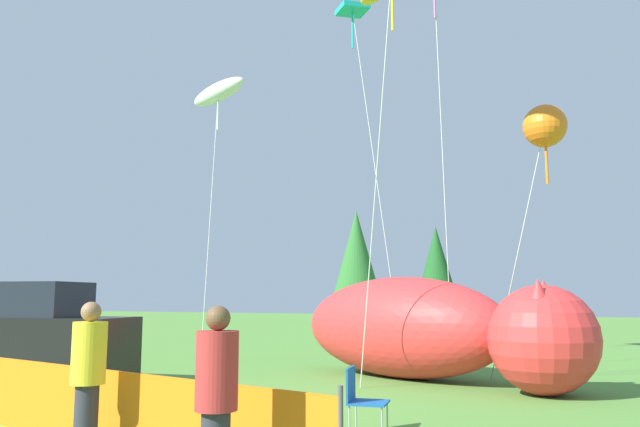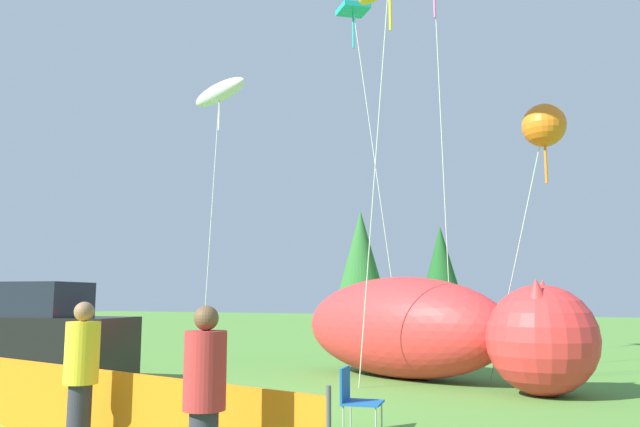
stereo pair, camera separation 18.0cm
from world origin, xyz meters
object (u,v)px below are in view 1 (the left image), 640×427
inflatable_cat (425,332)px  kite_white_ghost (218,93)px  parked_car (34,336)px  kite_orange_flower (545,127)px  kite_teal_diamond (353,18)px  folding_chair (361,396)px  spectator_in_blue_shirt (88,373)px  spectator_in_green_shirt (216,396)px

inflatable_cat → kite_white_ghost: kite_white_ghost is taller
parked_car → kite_orange_flower: (10.44, 4.29, 4.59)m
kite_teal_diamond → kite_white_ghost: (-4.53, -0.89, -2.13)m
parked_car → folding_chair: 8.41m
parked_car → spectator_in_blue_shirt: bearing=-47.5°
folding_chair → kite_white_ghost: 14.26m
kite_white_ghost → parked_car: bearing=-90.0°
kite_orange_flower → kite_teal_diamond: bearing=149.9°
folding_chair → kite_teal_diamond: bearing=102.2°
spectator_in_green_shirt → kite_teal_diamond: kite_teal_diamond is taller
folding_chair → spectator_in_blue_shirt: (-2.49, -2.69, 0.48)m
spectator_in_green_shirt → kite_orange_flower: (2.27, 9.16, 4.67)m
parked_car → kite_white_ghost: size_ratio=0.48×
spectator_in_green_shirt → kite_orange_flower: size_ratio=0.30×
inflatable_cat → kite_white_ghost: (-7.50, 2.11, 7.61)m
folding_chair → kite_teal_diamond: 14.28m
spectator_in_green_shirt → spectator_in_blue_shirt: bearing=162.5°
folding_chair → inflatable_cat: (-0.77, 6.13, 0.58)m
kite_white_ghost → spectator_in_green_shirt: bearing=-55.1°
spectator_in_green_shirt → kite_white_ghost: bearing=124.9°
kite_orange_flower → kite_teal_diamond: size_ratio=0.55×
kite_orange_flower → kite_teal_diamond: kite_teal_diamond is taller
kite_orange_flower → parked_car: bearing=-157.7°
folding_chair → kite_white_ghost: (-8.27, 8.25, 8.18)m
spectator_in_blue_shirt → kite_orange_flower: (4.66, 8.41, 4.65)m
folding_chair → spectator_in_blue_shirt: size_ratio=0.50×
spectator_in_green_shirt → kite_teal_diamond: (-3.64, 12.58, 9.85)m
parked_car → spectator_in_blue_shirt: 7.10m
kite_teal_diamond → kite_white_ghost: size_ratio=1.21×
inflatable_cat → folding_chair: bearing=-59.5°
kite_teal_diamond → spectator_in_green_shirt: bearing=-73.9°
inflatable_cat → spectator_in_green_shirt: inflatable_cat is taller
inflatable_cat → spectator_in_blue_shirt: (-1.72, -8.83, -0.10)m
folding_chair → kite_white_ghost: bearing=125.0°
inflatable_cat → parked_car: bearing=-124.5°
kite_teal_diamond → spectator_in_blue_shirt: bearing=-83.9°
folding_chair → kite_white_ghost: kite_white_ghost is taller
spectator_in_green_shirt → kite_orange_flower: kite_orange_flower is taller
parked_car → kite_teal_diamond: kite_teal_diamond is taller
folding_chair → kite_orange_flower: size_ratio=0.15×
folding_chair → spectator_in_green_shirt: (-0.11, -3.45, 0.46)m
folding_chair → kite_orange_flower: 7.98m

